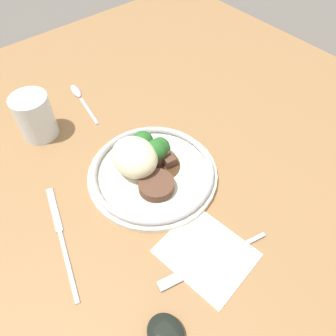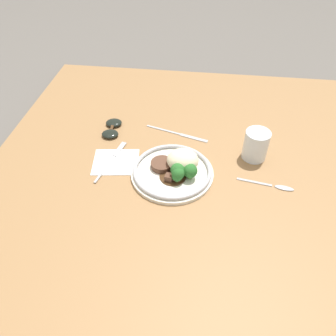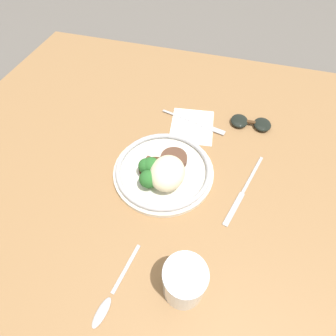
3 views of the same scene
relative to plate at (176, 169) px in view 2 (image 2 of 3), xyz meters
The scene contains 9 objects.
ground_plane 0.06m from the plate, 22.51° to the left, with size 8.00×8.00×0.00m, color #5B5651.
dining_table 0.04m from the plate, 22.51° to the left, with size 1.17×1.25×0.03m.
napkin 0.19m from the plate, behind, with size 0.15×0.13×0.00m.
plate is the anchor object (origin of this frame).
juice_glass 0.25m from the plate, 25.16° to the left, with size 0.07×0.07×0.09m.
fork 0.20m from the plate, 166.42° to the left, with size 0.05×0.19×0.00m.
knife 0.19m from the plate, 92.88° to the left, with size 0.21×0.07×0.00m.
spoon 0.29m from the plate, ahead, with size 0.16×0.04×0.01m.
sunglasses 0.30m from the plate, 141.81° to the left, with size 0.06×0.11×0.02m.
Camera 2 is at (0.04, -0.68, 0.69)m, focal length 35.00 mm.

